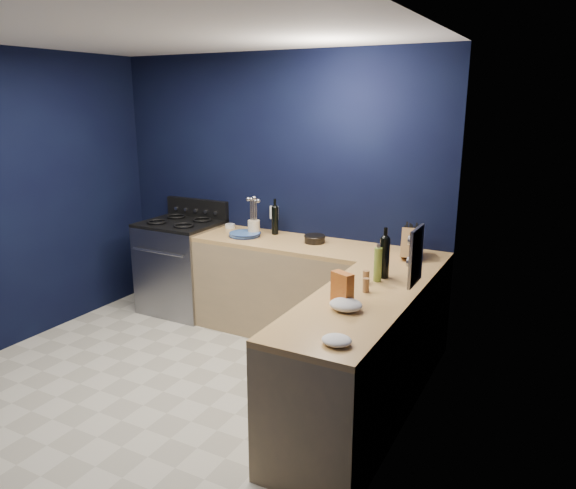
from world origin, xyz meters
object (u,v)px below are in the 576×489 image
Objects in this scene: plate_stack at (245,234)px; crouton_bag at (342,289)px; utensil_crock at (254,228)px; gas_range at (182,268)px; knife_block at (410,244)px.

plate_stack is 1.93m from crouton_bag.
plate_stack is 2.04× the size of utensil_crock.
utensil_crock is (0.85, 0.07, 0.51)m from gas_range.
gas_range is 0.99m from utensil_crock.
knife_block is (2.39, 0.01, 0.56)m from gas_range.
plate_stack is at bearing 170.06° from knife_block.
knife_block is 1.12× the size of crouton_bag.
utensil_crock is at bearing 4.58° from gas_range.
crouton_bag is (2.30, -1.23, 0.55)m from gas_range.
plate_stack is (0.80, -0.02, 0.46)m from gas_range.
gas_range is 3.83× the size of knife_block.
knife_block reaches higher than crouton_bag.
crouton_bag is at bearing -28.14° from gas_range.
knife_block is at bearing 1.27° from plate_stack.
plate_stack is 0.12m from utensil_crock.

